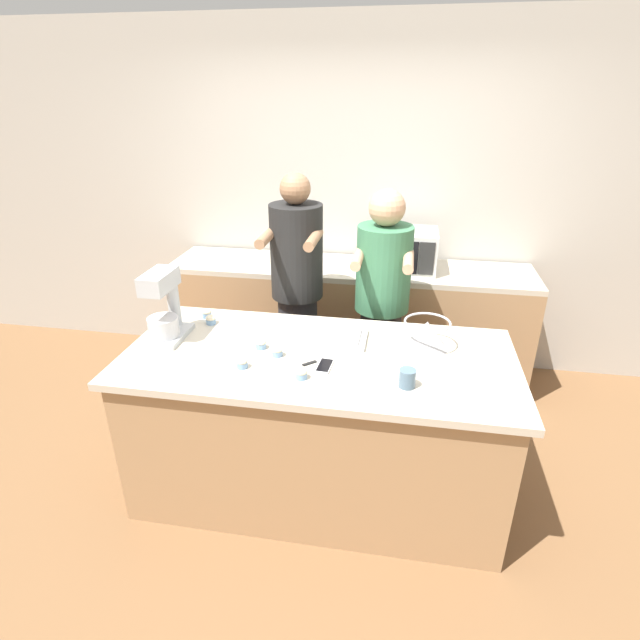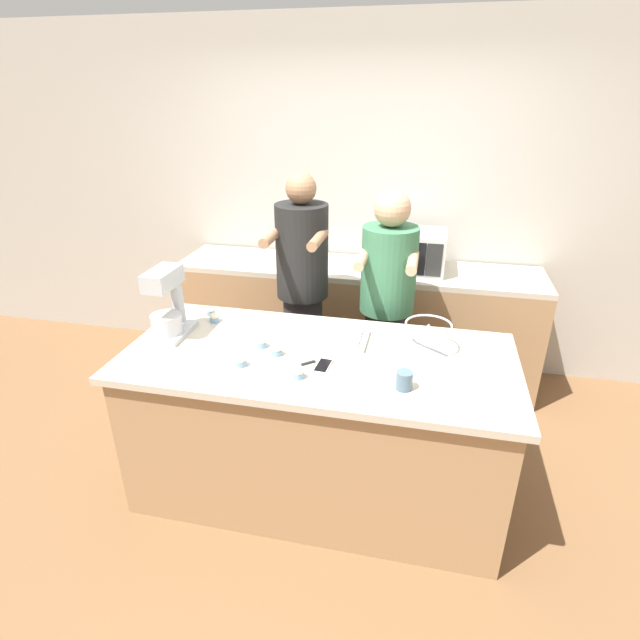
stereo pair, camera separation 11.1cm
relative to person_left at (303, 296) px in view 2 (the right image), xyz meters
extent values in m
plane|color=brown|center=(0.28, -0.77, -0.90)|extent=(16.00, 16.00, 0.00)
cube|color=#B2ADA3|center=(0.28, 0.94, 0.45)|extent=(10.00, 0.06, 2.70)
cube|color=#A87F56|center=(0.28, -0.77, -0.47)|extent=(2.00, 0.91, 0.86)
cube|color=beige|center=(0.28, -0.77, -0.02)|extent=(2.09, 0.96, 0.04)
cube|color=#A87F56|center=(0.28, 0.59, -0.46)|extent=(2.80, 0.60, 0.90)
cube|color=beige|center=(0.28, 0.59, 0.01)|extent=(2.80, 0.60, 0.04)
cylinder|color=#232328|center=(0.00, 0.00, -0.45)|extent=(0.27, 0.27, 0.91)
cylinder|color=black|center=(0.00, 0.00, 0.31)|extent=(0.35, 0.35, 0.62)
sphere|color=#936B4C|center=(0.00, 0.00, 0.72)|extent=(0.20, 0.20, 0.20)
cylinder|color=#936B4C|center=(-0.15, -0.17, 0.45)|extent=(0.06, 0.34, 0.06)
cylinder|color=#936B4C|center=(0.15, -0.17, 0.45)|extent=(0.06, 0.34, 0.06)
cylinder|color=#232328|center=(0.57, 0.00, -0.48)|extent=(0.28, 0.28, 0.86)
cylinder|color=#38704C|center=(0.57, 0.00, 0.23)|extent=(0.36, 0.36, 0.56)
sphere|color=tan|center=(0.57, 0.00, 0.62)|extent=(0.23, 0.23, 0.23)
cylinder|color=tan|center=(0.42, -0.17, 0.35)|extent=(0.06, 0.34, 0.06)
cylinder|color=tan|center=(0.72, -0.17, 0.35)|extent=(0.06, 0.34, 0.06)
cube|color=#B2B7BC|center=(-0.59, -0.72, 0.01)|extent=(0.20, 0.30, 0.03)
cylinder|color=#B2B7BC|center=(-0.59, -0.61, 0.16)|extent=(0.07, 0.07, 0.27)
cube|color=#B2B7BC|center=(-0.59, -0.74, 0.34)|extent=(0.13, 0.26, 0.10)
cylinder|color=#BCBCC1|center=(-0.59, -0.76, 0.08)|extent=(0.17, 0.17, 0.11)
cone|color=#BCBCC1|center=(0.85, -0.59, 0.07)|extent=(0.25, 0.25, 0.16)
torus|color=#BCBCC1|center=(0.85, -0.59, 0.15)|extent=(0.25, 0.25, 0.01)
cube|color=#BCBCC1|center=(0.32, -0.59, 0.01)|extent=(0.41, 0.26, 0.02)
cube|color=white|center=(0.32, -0.59, 0.03)|extent=(0.33, 0.20, 0.02)
cube|color=silver|center=(0.66, 0.59, 0.18)|extent=(0.54, 0.37, 0.30)
cube|color=black|center=(0.61, 0.41, 0.18)|extent=(0.37, 0.01, 0.24)
cube|color=#2D2D2D|center=(0.86, 0.41, 0.18)|extent=(0.11, 0.01, 0.24)
cube|color=silver|center=(0.34, -0.90, 0.00)|extent=(0.08, 0.15, 0.01)
cube|color=black|center=(0.34, -0.90, 0.01)|extent=(0.07, 0.13, 0.00)
cylinder|color=slate|center=(0.75, -1.01, 0.04)|extent=(0.08, 0.08, 0.09)
cube|color=#BCBCC1|center=(0.34, -0.81, 0.00)|extent=(0.12, 0.11, 0.01)
cube|color=black|center=(0.26, -0.88, 0.00)|extent=(0.07, 0.07, 0.01)
cylinder|color=#759EC6|center=(0.24, -1.03, 0.01)|extent=(0.06, 0.06, 0.03)
ellipsoid|color=beige|center=(0.24, -1.03, 0.04)|extent=(0.06, 0.06, 0.04)
cylinder|color=#759EC6|center=(-0.42, -0.51, 0.01)|extent=(0.06, 0.06, 0.03)
ellipsoid|color=beige|center=(-0.42, -0.51, 0.04)|extent=(0.06, 0.06, 0.04)
cylinder|color=#759EC6|center=(0.07, -0.83, 0.01)|extent=(0.06, 0.06, 0.03)
ellipsoid|color=beige|center=(0.07, -0.83, 0.04)|extent=(0.06, 0.06, 0.04)
cylinder|color=#759EC6|center=(-0.07, -0.98, 0.01)|extent=(0.06, 0.06, 0.03)
ellipsoid|color=beige|center=(-0.07, -0.98, 0.04)|extent=(0.06, 0.06, 0.04)
cylinder|color=#759EC6|center=(-0.04, -0.76, 0.01)|extent=(0.06, 0.06, 0.03)
ellipsoid|color=beige|center=(-0.04, -0.76, 0.04)|extent=(0.06, 0.06, 0.04)
cylinder|color=#759EC6|center=(-0.48, -0.43, 0.01)|extent=(0.06, 0.06, 0.03)
ellipsoid|color=beige|center=(-0.48, -0.43, 0.04)|extent=(0.06, 0.06, 0.04)
camera|label=1|loc=(0.69, -3.07, 1.28)|focal=28.00mm
camera|label=2|loc=(0.80, -3.05, 1.28)|focal=28.00mm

